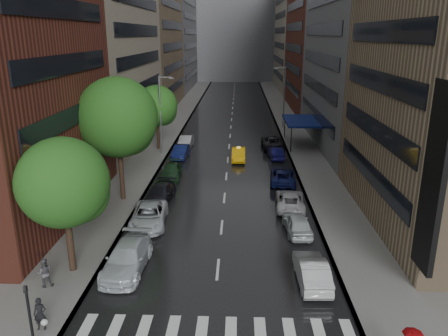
# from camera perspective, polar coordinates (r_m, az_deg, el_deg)

# --- Properties ---
(ground) EXTENTS (220.00, 220.00, 0.00)m
(ground) POSITION_cam_1_polar(r_m,az_deg,el_deg) (23.62, -1.30, -17.98)
(ground) COLOR gray
(ground) RESTS_ON ground
(road) EXTENTS (14.00, 140.00, 0.01)m
(road) POSITION_cam_1_polar(r_m,az_deg,el_deg) (70.62, 0.97, 6.02)
(road) COLOR black
(road) RESTS_ON ground
(sidewalk_left) EXTENTS (4.00, 140.00, 0.15)m
(sidewalk_left) POSITION_cam_1_polar(r_m,az_deg,el_deg) (71.33, -6.32, 6.09)
(sidewalk_left) COLOR gray
(sidewalk_left) RESTS_ON ground
(sidewalk_right) EXTENTS (4.00, 140.00, 0.15)m
(sidewalk_right) POSITION_cam_1_polar(r_m,az_deg,el_deg) (71.03, 8.29, 5.97)
(sidewalk_right) COLOR gray
(sidewalk_right) RESTS_ON ground
(crosswalk) EXTENTS (13.15, 2.80, 0.01)m
(crosswalk) POSITION_cam_1_polar(r_m,az_deg,el_deg) (22.00, -1.06, -20.96)
(crosswalk) COLOR silver
(crosswalk) RESTS_ON ground
(buildings_left) EXTENTS (8.00, 108.00, 38.00)m
(buildings_left) POSITION_cam_1_polar(r_m,az_deg,el_deg) (79.78, -10.29, 18.58)
(buildings_left) COLOR maroon
(buildings_left) RESTS_ON ground
(buildings_right) EXTENTS (8.05, 109.10, 36.00)m
(buildings_right) POSITION_cam_1_polar(r_m,az_deg,el_deg) (77.26, 12.88, 17.78)
(buildings_right) COLOR #937A5B
(buildings_right) RESTS_ON ground
(building_far) EXTENTS (40.00, 14.00, 32.00)m
(building_far) POSITION_cam_1_polar(r_m,az_deg,el_deg) (137.32, 1.53, 18.11)
(building_far) COLOR slate
(building_far) RESTS_ON ground
(tree_near) EXTENTS (5.16, 5.16, 8.22)m
(tree_near) POSITION_cam_1_polar(r_m,az_deg,el_deg) (25.98, -20.25, -1.82)
(tree_near) COLOR #382619
(tree_near) RESTS_ON ground
(tree_mid) EXTENTS (6.54, 6.54, 10.42)m
(tree_mid) POSITION_cam_1_polar(r_m,az_deg,el_deg) (36.38, -13.75, 6.42)
(tree_mid) COLOR #382619
(tree_mid) RESTS_ON ground
(tree_far) EXTENTS (4.93, 4.93, 7.86)m
(tree_far) POSITION_cam_1_polar(r_m,az_deg,el_deg) (53.05, -8.77, 8.02)
(tree_far) COLOR #382619
(tree_far) RESTS_ON ground
(taxi) EXTENTS (1.51, 4.27, 1.41)m
(taxi) POSITION_cam_1_polar(r_m,az_deg,el_deg) (48.86, 1.91, 1.82)
(taxi) COLOR #FBB30D
(taxi) RESTS_ON ground
(parked_cars_left) EXTENTS (2.89, 34.71, 1.60)m
(parked_cars_left) POSITION_cam_1_polar(r_m,az_deg,el_deg) (37.89, -8.16, -2.89)
(parked_cars_left) COLOR silver
(parked_cars_left) RESTS_ON ground
(parked_cars_right) EXTENTS (2.73, 35.75, 1.55)m
(parked_cars_right) POSITION_cam_1_polar(r_m,az_deg,el_deg) (41.26, 7.74, -1.20)
(parked_cars_right) COLOR #B9B9B9
(parked_cars_right) RESTS_ON ground
(ped_bag_walker) EXTENTS (0.68, 0.49, 1.64)m
(ped_bag_walker) POSITION_cam_1_polar(r_m,az_deg,el_deg) (23.30, -22.85, -17.24)
(ped_bag_walker) COLOR black
(ped_bag_walker) RESTS_ON sidewalk_left
(ped_black_umbrella) EXTENTS (0.97, 0.98, 2.09)m
(ped_black_umbrella) POSITION_cam_1_polar(r_m,az_deg,el_deg) (26.44, -22.49, -11.78)
(ped_black_umbrella) COLOR #4F4E53
(ped_black_umbrella) RESTS_ON sidewalk_left
(traffic_light) EXTENTS (0.18, 0.15, 3.45)m
(traffic_light) POSITION_cam_1_polar(r_m,az_deg,el_deg) (21.13, -24.06, -17.06)
(traffic_light) COLOR black
(traffic_light) RESTS_ON sidewalk_left
(street_lamp_left) EXTENTS (1.74, 0.22, 9.00)m
(street_lamp_left) POSITION_cam_1_polar(r_m,az_deg,el_deg) (50.84, -8.21, 7.09)
(street_lamp_left) COLOR gray
(street_lamp_left) RESTS_ON sidewalk_left
(street_lamp_right) EXTENTS (1.74, 0.22, 9.00)m
(street_lamp_right) POSITION_cam_1_polar(r_m,az_deg,el_deg) (65.21, 7.80, 9.30)
(street_lamp_right) COLOR gray
(street_lamp_right) RESTS_ON sidewalk_right
(awning) EXTENTS (4.00, 8.00, 3.12)m
(awning) POSITION_cam_1_polar(r_m,az_deg,el_deg) (55.84, 10.01, 6.07)
(awning) COLOR navy
(awning) RESTS_ON sidewalk_right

